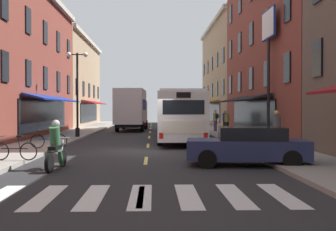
{
  "coord_description": "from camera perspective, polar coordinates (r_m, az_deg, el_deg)",
  "views": [
    {
      "loc": [
        0.3,
        -19.55,
        2.04
      ],
      "look_at": [
        1.1,
        3.08,
        1.64
      ],
      "focal_mm": 44.11,
      "sensor_mm": 36.0,
      "label": 1
    }
  ],
  "objects": [
    {
      "name": "sidewalk_left",
      "position": [
        20.6,
        -19.59,
        -4.55
      ],
      "size": [
        3.0,
        80.0,
        0.14
      ],
      "primitive_type": "cube",
      "color": "gray",
      "rests_on": "ground"
    },
    {
      "name": "pedestrian_mid",
      "position": [
        19.31,
        14.79,
        -1.88
      ],
      "size": [
        0.36,
        0.36,
        1.81
      ],
      "rotation": [
        0.0,
        0.0,
        3.77
      ],
      "color": "#66387F",
      "rests_on": "sidewalk_right"
    },
    {
      "name": "ground_plane",
      "position": [
        19.66,
        -2.89,
        -5.1
      ],
      "size": [
        34.8,
        80.0,
        0.1
      ],
      "primitive_type": "cube",
      "color": "#28282B"
    },
    {
      "name": "box_truck",
      "position": [
        37.78,
        -5.02,
        0.86
      ],
      "size": [
        2.79,
        8.17,
        3.71
      ],
      "color": "#B21E19",
      "rests_on": "ground"
    },
    {
      "name": "transit_bus",
      "position": [
        26.4,
        1.49,
        0.06
      ],
      "size": [
        2.87,
        12.42,
        3.05
      ],
      "color": "white",
      "rests_on": "ground"
    },
    {
      "name": "motorcycle_rider",
      "position": [
        14.25,
        -15.21,
        -4.4
      ],
      "size": [
        0.62,
        2.07,
        1.66
      ],
      "color": "black",
      "rests_on": "ground"
    },
    {
      "name": "sidewalk_right",
      "position": [
        20.43,
        13.95,
        -4.56
      ],
      "size": [
        3.0,
        80.0,
        0.14
      ],
      "primitive_type": "cube",
      "color": "gray",
      "rests_on": "ground"
    },
    {
      "name": "bicycle_near",
      "position": [
        20.48,
        -16.13,
        -3.35
      ],
      "size": [
        1.71,
        0.48,
        0.91
      ],
      "color": "black",
      "rests_on": "sidewalk_left"
    },
    {
      "name": "pedestrian_far",
      "position": [
        32.6,
        8.14,
        -0.8
      ],
      "size": [
        0.36,
        0.36,
        1.71
      ],
      "rotation": [
        0.0,
        0.0,
        6.23
      ],
      "color": "black",
      "rests_on": "sidewalk_right"
    },
    {
      "name": "pedestrian_near",
      "position": [
        34.63,
        6.56,
        -0.57
      ],
      "size": [
        0.44,
        0.52,
        1.8
      ],
      "rotation": [
        0.0,
        0.0,
        0.49
      ],
      "color": "#66387F",
      "rests_on": "sidewalk_right"
    },
    {
      "name": "crosswalk_near",
      "position": [
        9.76,
        -3.79,
        -11.04
      ],
      "size": [
        7.1,
        2.8,
        0.01
      ],
      "color": "silver",
      "rests_on": "ground"
    },
    {
      "name": "lane_centre_dashes",
      "position": [
        19.4,
        -2.9,
        -5.02
      ],
      "size": [
        0.14,
        73.9,
        0.01
      ],
      "color": "#DBCC4C",
      "rests_on": "ground"
    },
    {
      "name": "sedan_mid",
      "position": [
        49.2,
        -4.49,
        -0.5
      ],
      "size": [
        2.1,
        4.47,
        1.49
      ],
      "color": "#515154",
      "rests_on": "ground"
    },
    {
      "name": "bicycle_mid",
      "position": [
        16.09,
        -20.45,
        -4.55
      ],
      "size": [
        1.71,
        0.48,
        0.91
      ],
      "color": "black",
      "rests_on": "sidewalk_left"
    },
    {
      "name": "billboard_sign",
      "position": [
        25.24,
        13.72,
        9.82
      ],
      "size": [
        0.4,
        2.49,
        7.69
      ],
      "color": "black",
      "rests_on": "sidewalk_right"
    },
    {
      "name": "street_lamp_twin",
      "position": [
        28.16,
        -12.42,
        3.45
      ],
      "size": [
        1.42,
        0.32,
        5.64
      ],
      "color": "black",
      "rests_on": "sidewalk_left"
    },
    {
      "name": "pedestrian_rear",
      "position": [
        33.96,
        7.84,
        -0.66
      ],
      "size": [
        0.36,
        0.36,
        1.78
      ],
      "rotation": [
        0.0,
        0.0,
        2.36
      ],
      "color": "black",
      "rests_on": "sidewalk_right"
    },
    {
      "name": "sedan_near",
      "position": [
        14.98,
        10.97,
        -4.14
      ],
      "size": [
        4.4,
        2.31,
        1.37
      ],
      "color": "navy",
      "rests_on": "ground"
    }
  ]
}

